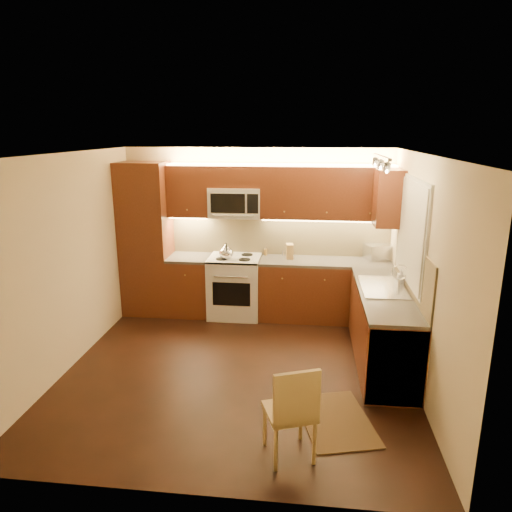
# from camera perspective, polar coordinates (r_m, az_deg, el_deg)

# --- Properties ---
(floor) EXTENTS (4.00, 4.00, 0.01)m
(floor) POSITION_cam_1_polar(r_m,az_deg,el_deg) (5.71, -2.18, -13.62)
(floor) COLOR black
(floor) RESTS_ON ground
(ceiling) EXTENTS (4.00, 4.00, 0.01)m
(ceiling) POSITION_cam_1_polar(r_m,az_deg,el_deg) (5.02, -2.47, 12.31)
(ceiling) COLOR beige
(ceiling) RESTS_ON ground
(wall_back) EXTENTS (4.00, 0.01, 2.50)m
(wall_back) POSITION_cam_1_polar(r_m,az_deg,el_deg) (7.15, 0.13, 3.04)
(wall_back) COLOR beige
(wall_back) RESTS_ON ground
(wall_front) EXTENTS (4.00, 0.01, 2.50)m
(wall_front) POSITION_cam_1_polar(r_m,az_deg,el_deg) (3.40, -7.57, -11.11)
(wall_front) COLOR beige
(wall_front) RESTS_ON ground
(wall_left) EXTENTS (0.01, 4.00, 2.50)m
(wall_left) POSITION_cam_1_polar(r_m,az_deg,el_deg) (5.87, -22.00, -0.77)
(wall_left) COLOR beige
(wall_left) RESTS_ON ground
(wall_right) EXTENTS (0.01, 4.00, 2.50)m
(wall_right) POSITION_cam_1_polar(r_m,az_deg,el_deg) (5.31, 19.54, -2.12)
(wall_right) COLOR beige
(wall_right) RESTS_ON ground
(pantry) EXTENTS (0.70, 0.60, 2.30)m
(pantry) POSITION_cam_1_polar(r_m,az_deg,el_deg) (7.26, -13.21, 2.00)
(pantry) COLOR #4A220F
(pantry) RESTS_ON floor
(base_cab_back_left) EXTENTS (0.62, 0.60, 0.86)m
(base_cab_back_left) POSITION_cam_1_polar(r_m,az_deg,el_deg) (7.26, -7.95, -3.64)
(base_cab_back_left) COLOR #4A220F
(base_cab_back_left) RESTS_ON floor
(counter_back_left) EXTENTS (0.62, 0.60, 0.04)m
(counter_back_left) POSITION_cam_1_polar(r_m,az_deg,el_deg) (7.13, -8.08, -0.21)
(counter_back_left) COLOR #32302E
(counter_back_left) RESTS_ON base_cab_back_left
(base_cab_back_right) EXTENTS (1.92, 0.60, 0.86)m
(base_cab_back_right) POSITION_cam_1_polar(r_m,az_deg,el_deg) (7.04, 8.31, -4.24)
(base_cab_back_right) COLOR #4A220F
(base_cab_back_right) RESTS_ON floor
(counter_back_right) EXTENTS (1.92, 0.60, 0.04)m
(counter_back_right) POSITION_cam_1_polar(r_m,az_deg,el_deg) (6.91, 8.45, -0.72)
(counter_back_right) COLOR #32302E
(counter_back_right) RESTS_ON base_cab_back_right
(base_cab_right) EXTENTS (0.60, 2.00, 0.86)m
(base_cab_right) POSITION_cam_1_polar(r_m,az_deg,el_deg) (5.90, 15.13, -8.54)
(base_cab_right) COLOR #4A220F
(base_cab_right) RESTS_ON floor
(counter_right) EXTENTS (0.60, 2.00, 0.04)m
(counter_right) POSITION_cam_1_polar(r_m,az_deg,el_deg) (5.74, 15.44, -4.42)
(counter_right) COLOR #32302E
(counter_right) RESTS_ON base_cab_right
(dishwasher) EXTENTS (0.58, 0.60, 0.84)m
(dishwasher) POSITION_cam_1_polar(r_m,az_deg,el_deg) (5.27, 16.22, -11.56)
(dishwasher) COLOR silver
(dishwasher) RESTS_ON floor
(backsplash_back) EXTENTS (3.30, 0.02, 0.60)m
(backsplash_back) POSITION_cam_1_polar(r_m,az_deg,el_deg) (7.12, 2.92, 2.56)
(backsplash_back) COLOR tan
(backsplash_back) RESTS_ON wall_back
(backsplash_right) EXTENTS (0.02, 2.00, 0.60)m
(backsplash_right) POSITION_cam_1_polar(r_m,az_deg,el_deg) (5.70, 18.54, -1.42)
(backsplash_right) COLOR tan
(backsplash_right) RESTS_ON wall_right
(upper_cab_back_left) EXTENTS (0.62, 0.35, 0.75)m
(upper_cab_back_left) POSITION_cam_1_polar(r_m,az_deg,el_deg) (7.06, -8.12, 7.87)
(upper_cab_back_left) COLOR #4A220F
(upper_cab_back_left) RESTS_ON wall_back
(upper_cab_back_right) EXTENTS (1.92, 0.35, 0.75)m
(upper_cab_back_right) POSITION_cam_1_polar(r_m,az_deg,el_deg) (6.84, 8.74, 7.62)
(upper_cab_back_right) COLOR #4A220F
(upper_cab_back_right) RESTS_ON wall_back
(upper_cab_bridge) EXTENTS (0.76, 0.35, 0.31)m
(upper_cab_bridge) POSITION_cam_1_polar(r_m,az_deg,el_deg) (6.89, -2.55, 9.68)
(upper_cab_bridge) COLOR #4A220F
(upper_cab_bridge) RESTS_ON wall_back
(upper_cab_right_corner) EXTENTS (0.35, 0.50, 0.75)m
(upper_cab_right_corner) POSITION_cam_1_polar(r_m,az_deg,el_deg) (6.49, 15.85, 6.84)
(upper_cab_right_corner) COLOR #4A220F
(upper_cab_right_corner) RESTS_ON wall_right
(stove) EXTENTS (0.76, 0.65, 0.92)m
(stove) POSITION_cam_1_polar(r_m,az_deg,el_deg) (7.09, -2.59, -3.71)
(stove) COLOR silver
(stove) RESTS_ON floor
(microwave) EXTENTS (0.76, 0.38, 0.44)m
(microwave) POSITION_cam_1_polar(r_m,az_deg,el_deg) (6.92, -2.53, 6.58)
(microwave) COLOR silver
(microwave) RESTS_ON wall_back
(window_frame) EXTENTS (0.03, 1.44, 1.24)m
(window_frame) POSITION_cam_1_polar(r_m,az_deg,el_deg) (5.75, 18.53, 2.83)
(window_frame) COLOR silver
(window_frame) RESTS_ON wall_right
(window_blinds) EXTENTS (0.02, 1.36, 1.16)m
(window_blinds) POSITION_cam_1_polar(r_m,az_deg,el_deg) (5.74, 18.33, 2.84)
(window_blinds) COLOR silver
(window_blinds) RESTS_ON wall_right
(sink) EXTENTS (0.52, 0.86, 0.15)m
(sink) POSITION_cam_1_polar(r_m,az_deg,el_deg) (5.85, 15.29, -3.05)
(sink) COLOR silver
(sink) RESTS_ON counter_right
(faucet) EXTENTS (0.20, 0.04, 0.30)m
(faucet) POSITION_cam_1_polar(r_m,az_deg,el_deg) (5.86, 17.08, -2.39)
(faucet) COLOR silver
(faucet) RESTS_ON counter_right
(track_light_bar) EXTENTS (0.04, 1.20, 0.03)m
(track_light_bar) POSITION_cam_1_polar(r_m,az_deg,el_deg) (5.41, 15.02, 11.60)
(track_light_bar) COLOR silver
(track_light_bar) RESTS_ON ceiling
(kettle) EXTENTS (0.26, 0.26, 0.24)m
(kettle) POSITION_cam_1_polar(r_m,az_deg,el_deg) (6.82, -3.66, 0.61)
(kettle) COLOR silver
(kettle) RESTS_ON stove
(toaster_oven) EXTENTS (0.45, 0.40, 0.23)m
(toaster_oven) POSITION_cam_1_polar(r_m,az_deg,el_deg) (7.12, 14.71, 0.52)
(toaster_oven) COLOR silver
(toaster_oven) RESTS_ON counter_back_right
(knife_block) EXTENTS (0.12, 0.17, 0.22)m
(knife_block) POSITION_cam_1_polar(r_m,az_deg,el_deg) (6.94, 4.13, 0.59)
(knife_block) COLOR olive
(knife_block) RESTS_ON counter_back_right
(spice_jar_a) EXTENTS (0.05, 0.05, 0.09)m
(spice_jar_a) POSITION_cam_1_polar(r_m,az_deg,el_deg) (7.08, 3.33, 0.36)
(spice_jar_a) COLOR silver
(spice_jar_a) RESTS_ON counter_back_right
(spice_jar_b) EXTENTS (0.05, 0.05, 0.09)m
(spice_jar_b) POSITION_cam_1_polar(r_m,az_deg,el_deg) (7.15, 1.19, 0.52)
(spice_jar_b) COLOR brown
(spice_jar_b) RESTS_ON counter_back_right
(spice_jar_c) EXTENTS (0.05, 0.05, 0.11)m
(spice_jar_c) POSITION_cam_1_polar(r_m,az_deg,el_deg) (7.15, 1.19, 0.58)
(spice_jar_c) COLOR silver
(spice_jar_c) RESTS_ON counter_back_right
(spice_jar_d) EXTENTS (0.06, 0.06, 0.10)m
(spice_jar_d) POSITION_cam_1_polar(r_m,az_deg,el_deg) (7.12, 1.16, 0.49)
(spice_jar_d) COLOR olive
(spice_jar_d) RESTS_ON counter_back_right
(soap_bottle) EXTENTS (0.08, 0.08, 0.18)m
(soap_bottle) POSITION_cam_1_polar(r_m,az_deg,el_deg) (6.08, 17.26, -2.37)
(soap_bottle) COLOR silver
(soap_bottle) RESTS_ON counter_right
(rug) EXTENTS (0.85, 1.08, 0.01)m
(rug) POSITION_cam_1_polar(r_m,az_deg,el_deg) (4.90, 9.69, -19.10)
(rug) COLOR black
(rug) RESTS_ON floor
(dining_chair) EXTENTS (0.51, 0.51, 0.89)m
(dining_chair) POSITION_cam_1_polar(r_m,az_deg,el_deg) (4.19, 4.10, -18.14)
(dining_chair) COLOR olive
(dining_chair) RESTS_ON floor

